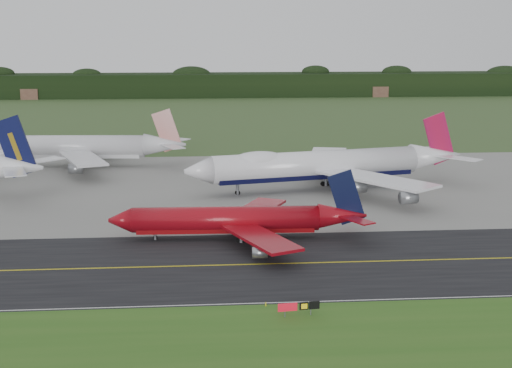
% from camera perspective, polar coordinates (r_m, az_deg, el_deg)
% --- Properties ---
extents(ground, '(600.00, 600.00, 0.00)m').
position_cam_1_polar(ground, '(110.58, -0.03, -5.78)').
color(ground, '#364F25').
rests_on(ground, ground).
extents(grass_verge, '(400.00, 30.00, 0.01)m').
position_cam_1_polar(grass_verge, '(78.17, 2.01, -13.68)').
color(grass_verge, '#2D5D1B').
rests_on(grass_verge, ground).
extents(taxiway, '(400.00, 32.00, 0.02)m').
position_cam_1_polar(taxiway, '(106.79, 0.14, -6.44)').
color(taxiway, black).
rests_on(taxiway, ground).
extents(apron, '(400.00, 78.00, 0.01)m').
position_cam_1_polar(apron, '(159.77, -1.44, -0.15)').
color(apron, gray).
rests_on(apron, ground).
extents(taxiway_centreline, '(400.00, 0.40, 0.00)m').
position_cam_1_polar(taxiway_centreline, '(106.78, 0.14, -6.43)').
color(taxiway_centreline, gold).
rests_on(taxiway_centreline, taxiway).
extents(taxiway_edge_line, '(400.00, 0.25, 0.00)m').
position_cam_1_polar(taxiway_edge_line, '(92.28, 0.92, -9.49)').
color(taxiway_edge_line, silver).
rests_on(taxiway_edge_line, taxiway).
extents(horizon_treeline, '(700.00, 25.00, 12.00)m').
position_cam_1_polar(horizon_treeline, '(379.81, -3.25, 7.83)').
color(horizon_treeline, black).
rests_on(horizon_treeline, ground).
extents(jet_ba_747, '(64.05, 52.25, 16.20)m').
position_cam_1_polar(jet_ba_747, '(155.87, 5.59, 1.55)').
color(jet_ba_747, white).
rests_on(jet_ba_747, ground).
extents(jet_red_737, '(43.10, 35.22, 11.66)m').
position_cam_1_polar(jet_red_737, '(118.78, -1.28, -2.89)').
color(jet_red_737, maroon).
rests_on(jet_red_737, ground).
extents(jet_star_tail, '(56.35, 47.05, 14.86)m').
position_cam_1_polar(jet_star_tail, '(187.57, -14.14, 2.87)').
color(jet_star_tail, silver).
rests_on(jet_star_tail, ground).
extents(taxiway_sign, '(5.20, 0.86, 1.74)m').
position_cam_1_polar(taxiway_sign, '(88.06, 3.43, -9.76)').
color(taxiway_sign, slate).
rests_on(taxiway_sign, ground).
extents(edge_marker_center, '(0.16, 0.16, 0.50)m').
position_cam_1_polar(edge_marker_center, '(91.24, 0.78, -9.59)').
color(edge_marker_center, yellow).
rests_on(edge_marker_center, ground).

